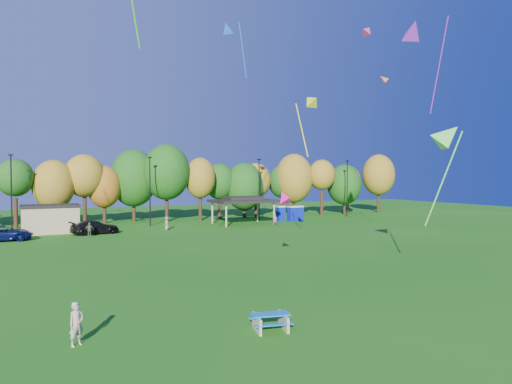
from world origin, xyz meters
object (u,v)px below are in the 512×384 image
car_d (95,227)px  porta_potties (290,213)px  car_c (3,233)px  picnic_table (270,320)px  kite_flyer (77,324)px

car_d → porta_potties: bearing=-92.0°
car_c → car_d: bearing=-77.1°
picnic_table → kite_flyer: (-7.56, 1.74, 0.44)m
picnic_table → kite_flyer: size_ratio=1.11×
picnic_table → car_d: 37.27m
car_d → car_c: bearing=91.8°
porta_potties → picnic_table: 47.74m
car_c → porta_potties: bearing=-80.0°
porta_potties → picnic_table: size_ratio=1.99×
picnic_table → kite_flyer: kite_flyer is taller
picnic_table → car_c: car_c is taller
kite_flyer → car_d: kite_flyer is taller
porta_potties → car_d: size_ratio=0.71×
picnic_table → car_c: 37.30m
porta_potties → car_d: (-27.71, -3.43, -0.33)m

